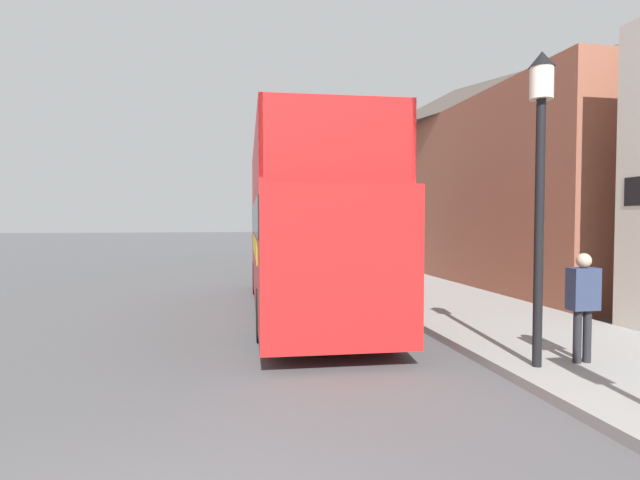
{
  "coord_description": "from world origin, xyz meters",
  "views": [
    {
      "loc": [
        0.7,
        -2.54,
        2.25
      ],
      "look_at": [
        2.88,
        8.89,
        1.79
      ],
      "focal_mm": 28.0,
      "sensor_mm": 36.0,
      "label": 1
    }
  ],
  "objects_px": {
    "parked_car_ahead_of_bus": "(296,261)",
    "lamp_post_second": "(374,184)",
    "tour_bus": "(304,237)",
    "lamp_post_nearest": "(540,150)",
    "pedestrian_third": "(583,297)"
  },
  "relations": [
    {
      "from": "parked_car_ahead_of_bus",
      "to": "lamp_post_second",
      "type": "bearing_deg",
      "value": -71.55
    },
    {
      "from": "tour_bus",
      "to": "lamp_post_second",
      "type": "xyz_separation_m",
      "value": [
        2.58,
        2.5,
        1.55
      ]
    },
    {
      "from": "tour_bus",
      "to": "lamp_post_nearest",
      "type": "xyz_separation_m",
      "value": [
        2.48,
        -5.83,
        1.43
      ]
    },
    {
      "from": "tour_bus",
      "to": "parked_car_ahead_of_bus",
      "type": "bearing_deg",
      "value": 86.06
    },
    {
      "from": "tour_bus",
      "to": "lamp_post_nearest",
      "type": "height_order",
      "value": "lamp_post_nearest"
    },
    {
      "from": "parked_car_ahead_of_bus",
      "to": "lamp_post_nearest",
      "type": "height_order",
      "value": "lamp_post_nearest"
    },
    {
      "from": "pedestrian_third",
      "to": "lamp_post_second",
      "type": "relative_size",
      "value": 0.35
    },
    {
      "from": "parked_car_ahead_of_bus",
      "to": "lamp_post_nearest",
      "type": "relative_size",
      "value": 0.93
    },
    {
      "from": "tour_bus",
      "to": "lamp_post_second",
      "type": "height_order",
      "value": "lamp_post_second"
    },
    {
      "from": "tour_bus",
      "to": "lamp_post_nearest",
      "type": "relative_size",
      "value": 2.26
    },
    {
      "from": "lamp_post_nearest",
      "to": "lamp_post_second",
      "type": "height_order",
      "value": "lamp_post_second"
    },
    {
      "from": "pedestrian_third",
      "to": "lamp_post_nearest",
      "type": "height_order",
      "value": "lamp_post_nearest"
    },
    {
      "from": "tour_bus",
      "to": "pedestrian_third",
      "type": "distance_m",
      "value": 6.67
    },
    {
      "from": "parked_car_ahead_of_bus",
      "to": "lamp_post_nearest",
      "type": "distance_m",
      "value": 13.69
    },
    {
      "from": "parked_car_ahead_of_bus",
      "to": "pedestrian_third",
      "type": "relative_size",
      "value": 2.58
    }
  ]
}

